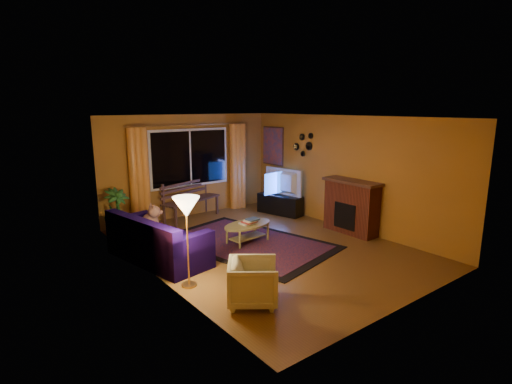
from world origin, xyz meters
TOP-DOWN VIEW (x-y plane):
  - floor at (0.00, 0.00)m, footprint 4.50×6.00m
  - ceiling at (0.00, 0.00)m, footprint 4.50×6.00m
  - wall_back at (0.00, 3.01)m, footprint 4.50×0.02m
  - wall_left at (-2.26, 0.00)m, footprint 0.02×6.00m
  - wall_right at (2.26, 0.00)m, footprint 0.02×6.00m
  - window at (0.00, 2.94)m, footprint 2.00×0.02m
  - curtain_rod at (0.00, 2.90)m, footprint 3.20×0.03m
  - curtain_left at (-1.35, 2.88)m, footprint 0.36×0.36m
  - curtain_right at (1.35, 2.88)m, footprint 0.36×0.36m
  - bench at (-0.19, 2.61)m, footprint 1.67×0.95m
  - potted_plant at (-2.00, 2.54)m, footprint 0.72×0.72m
  - sofa at (-1.92, 0.65)m, footprint 1.24×2.16m
  - dog at (-1.87, 1.11)m, footprint 0.45×0.53m
  - armchair at (-1.55, -1.65)m, footprint 0.90×0.91m
  - floor_lamp at (-2.00, -0.62)m, footprint 0.29×0.29m
  - rug at (-0.14, 0.40)m, footprint 2.82×3.73m
  - coffee_table at (-0.11, 0.43)m, footprint 1.18×1.18m
  - tv_console at (1.84, 1.69)m, footprint 0.67×1.24m
  - television at (1.84, 1.69)m, footprint 0.31×1.16m
  - fireplace at (2.05, -0.40)m, footprint 0.40×1.20m
  - mirror_cluster at (2.21, 1.30)m, footprint 0.06×0.60m
  - painting at (2.22, 2.45)m, footprint 0.04×0.76m

SIDE VIEW (x-z plane):
  - floor at x=0.00m, z-range -0.02..0.00m
  - rug at x=-0.14m, z-range 0.00..0.02m
  - coffee_table at x=-0.11m, z-range 0.00..0.40m
  - bench at x=-0.19m, z-range 0.00..0.48m
  - tv_console at x=1.84m, z-range 0.00..0.49m
  - armchair at x=-1.55m, z-range 0.00..0.69m
  - sofa at x=-1.92m, z-range 0.00..0.82m
  - potted_plant at x=-2.00m, z-range 0.00..1.00m
  - fireplace at x=2.05m, z-range 0.00..1.10m
  - dog at x=-1.87m, z-range 0.41..0.90m
  - floor_lamp at x=-2.00m, z-range 0.00..1.39m
  - television at x=1.84m, z-range 0.49..1.16m
  - curtain_left at x=-1.35m, z-range 0.00..2.24m
  - curtain_right at x=1.35m, z-range 0.00..2.24m
  - wall_back at x=0.00m, z-range 0.00..2.50m
  - wall_left at x=-2.26m, z-range 0.00..2.50m
  - wall_right at x=2.26m, z-range 0.00..2.50m
  - window at x=0.00m, z-range 0.80..2.10m
  - painting at x=2.22m, z-range 1.17..2.13m
  - mirror_cluster at x=2.21m, z-range 1.52..2.08m
  - curtain_rod at x=0.00m, z-range 2.23..2.27m
  - ceiling at x=0.00m, z-range 2.50..2.52m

